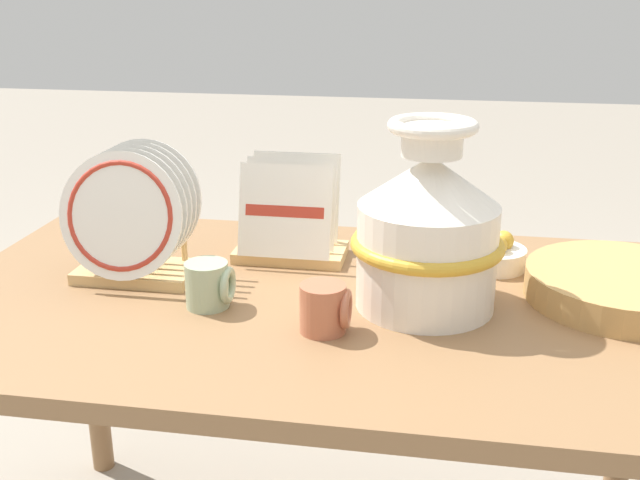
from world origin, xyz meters
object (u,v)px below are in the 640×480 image
at_px(mug_sage_glaze, 209,285).
at_px(fruit_bowl, 494,254).
at_px(ceramic_vase, 428,229).
at_px(dish_rack_square_plates, 291,226).
at_px(wicker_charger_stack, 623,286).
at_px(dish_rack_round_plates, 132,223).
at_px(mug_terracotta_glaze, 325,308).

xyz_separation_m(mug_sage_glaze, fruit_bowl, (0.50, 0.28, -0.01)).
relative_size(ceramic_vase, dish_rack_square_plates, 1.47).
bearing_deg(wicker_charger_stack, dish_rack_round_plates, -176.75).
height_order(wicker_charger_stack, mug_terracotta_glaze, mug_terracotta_glaze).
bearing_deg(wicker_charger_stack, mug_terracotta_glaze, -157.15).
height_order(dish_rack_square_plates, mug_sage_glaze, dish_rack_square_plates).
height_order(wicker_charger_stack, fruit_bowl, fruit_bowl).
height_order(dish_rack_square_plates, fruit_bowl, dish_rack_square_plates).
distance_m(mug_sage_glaze, fruit_bowl, 0.57).
distance_m(dish_rack_round_plates, wicker_charger_stack, 0.91).
height_order(mug_sage_glaze, mug_terracotta_glaze, same).
bearing_deg(dish_rack_round_plates, ceramic_vase, -3.24).
height_order(dish_rack_round_plates, dish_rack_square_plates, dish_rack_round_plates).
relative_size(dish_rack_round_plates, mug_sage_glaze, 3.08).
bearing_deg(wicker_charger_stack, fruit_bowl, 150.79).
relative_size(wicker_charger_stack, mug_sage_glaze, 4.13).
distance_m(dish_rack_round_plates, mug_terracotta_glaze, 0.44).
bearing_deg(mug_terracotta_glaze, dish_rack_round_plates, 157.76).
bearing_deg(mug_sage_glaze, fruit_bowl, 28.64).
distance_m(dish_rack_round_plates, dish_rack_square_plates, 0.32).
height_order(dish_rack_square_plates, wicker_charger_stack, dish_rack_square_plates).
bearing_deg(dish_rack_square_plates, dish_rack_round_plates, -148.81).
height_order(dish_rack_round_plates, fruit_bowl, dish_rack_round_plates).
bearing_deg(mug_sage_glaze, wicker_charger_stack, 11.77).
bearing_deg(wicker_charger_stack, dish_rack_square_plates, 169.88).
xyz_separation_m(dish_rack_round_plates, mug_terracotta_glaze, (0.40, -0.16, -0.07)).
distance_m(ceramic_vase, fruit_bowl, 0.27).
xyz_separation_m(mug_terracotta_glaze, fruit_bowl, (0.29, 0.34, -0.01)).
xyz_separation_m(dish_rack_square_plates, mug_sage_glaze, (-0.09, -0.26, -0.03)).
distance_m(wicker_charger_stack, mug_terracotta_glaze, 0.55).
xyz_separation_m(ceramic_vase, dish_rack_square_plates, (-0.28, 0.20, -0.08)).
xyz_separation_m(wicker_charger_stack, mug_sage_glaze, (-0.73, -0.15, 0.01)).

